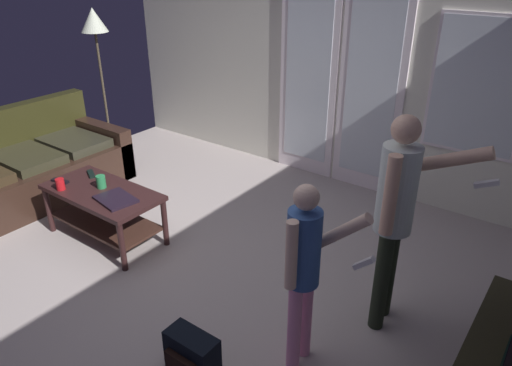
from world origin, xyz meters
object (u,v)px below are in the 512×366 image
at_px(leather_couch, 26,171).
at_px(floor_lamp, 95,30).
at_px(person_child, 305,263).
at_px(dvd_remote_slim, 60,181).
at_px(coffee_table, 103,203).
at_px(backpack, 191,353).
at_px(cup_by_laptop, 60,184).
at_px(cup_near_edge, 101,182).
at_px(tv_remote_black, 91,174).
at_px(person_adult, 397,207).
at_px(laptop_closed, 116,199).

bearing_deg(leather_couch, floor_lamp, 104.04).
bearing_deg(person_child, dvd_remote_slim, 178.19).
height_order(coffee_table, backpack, coffee_table).
relative_size(cup_by_laptop, dvd_remote_slim, 0.60).
relative_size(person_child, cup_by_laptop, 12.24).
distance_m(cup_near_edge, tv_remote_black, 0.32).
bearing_deg(person_child, person_adult, 67.81).
xyz_separation_m(coffee_table, tv_remote_black, (-0.33, 0.14, 0.14)).
distance_m(person_child, backpack, 0.92).
bearing_deg(floor_lamp, laptop_closed, -36.26).
bearing_deg(tv_remote_black, person_adult, 33.69).
height_order(cup_by_laptop, tv_remote_black, cup_by_laptop).
bearing_deg(coffee_table, backpack, -21.60).
relative_size(backpack, cup_near_edge, 3.02).
relative_size(coffee_table, dvd_remote_slim, 6.45).
height_order(person_adult, person_child, person_adult).
relative_size(person_adult, dvd_remote_slim, 8.90).
height_order(leather_couch, person_child, person_child).
distance_m(person_child, tv_remote_black, 2.54).
height_order(floor_lamp, tv_remote_black, floor_lamp).
bearing_deg(person_adult, leather_couch, -173.42).
xyz_separation_m(floor_lamp, cup_near_edge, (1.62, -1.32, -0.98)).
xyz_separation_m(backpack, cup_near_edge, (-1.70, 0.70, 0.41)).
bearing_deg(cup_near_edge, laptop_closed, -15.75).
height_order(leather_couch, cup_near_edge, leather_couch).
bearing_deg(person_adult, person_child, -112.19).
distance_m(laptop_closed, dvd_remote_slim, 0.69).
bearing_deg(cup_near_edge, floor_lamp, 140.83).
bearing_deg(cup_near_edge, backpack, -22.20).
distance_m(person_adult, person_child, 0.73).
xyz_separation_m(floor_lamp, tv_remote_black, (1.33, -1.21, -1.03)).
bearing_deg(backpack, person_child, 42.17).
relative_size(person_child, tv_remote_black, 7.33).
distance_m(coffee_table, person_child, 2.22).
xyz_separation_m(person_adult, person_child, (-0.27, -0.66, -0.16)).
bearing_deg(laptop_closed, person_child, 5.42).
relative_size(leather_couch, coffee_table, 1.81).
xyz_separation_m(floor_lamp, dvd_remote_slim, (1.23, -1.47, -1.03)).
height_order(person_child, tv_remote_black, person_child).
height_order(person_adult, backpack, person_adult).
relative_size(coffee_table, tv_remote_black, 6.45).
distance_m(backpack, dvd_remote_slim, 2.19).
xyz_separation_m(laptop_closed, cup_near_edge, (-0.29, 0.08, 0.05)).
bearing_deg(cup_near_edge, coffee_table, -42.74).
bearing_deg(leather_couch, laptop_closed, -2.67).
distance_m(person_child, floor_lamp, 4.21).
distance_m(laptop_closed, cup_by_laptop, 0.57).
bearing_deg(person_child, tv_remote_black, 172.21).
relative_size(floor_lamp, tv_remote_black, 10.42).
height_order(backpack, dvd_remote_slim, dvd_remote_slim).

